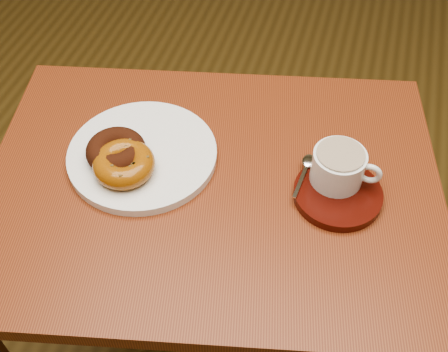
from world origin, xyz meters
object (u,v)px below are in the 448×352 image
(coffee_cup, at_px, (339,166))
(cafe_table, at_px, (213,222))
(saucer, at_px, (338,194))
(donut_plate, at_px, (142,155))

(coffee_cup, bearing_deg, cafe_table, -162.55)
(cafe_table, xyz_separation_m, coffee_cup, (0.19, 0.05, 0.16))
(saucer, relative_size, coffee_cup, 1.26)
(donut_plate, height_order, saucer, same)
(cafe_table, relative_size, donut_plate, 3.36)
(cafe_table, bearing_deg, saucer, -5.41)
(saucer, bearing_deg, cafe_table, -173.57)
(donut_plate, bearing_deg, coffee_cup, 4.99)
(saucer, xyz_separation_m, coffee_cup, (-0.01, 0.02, 0.04))
(saucer, distance_m, coffee_cup, 0.04)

